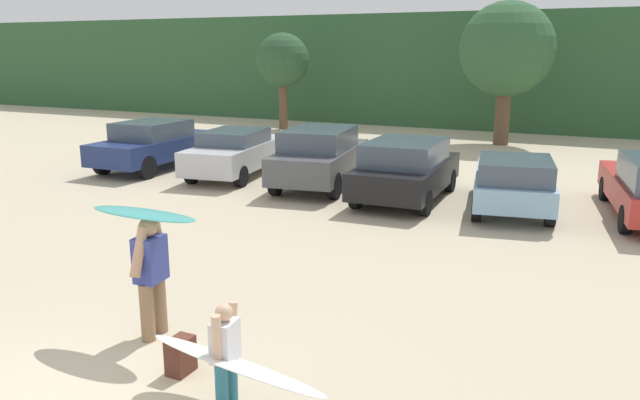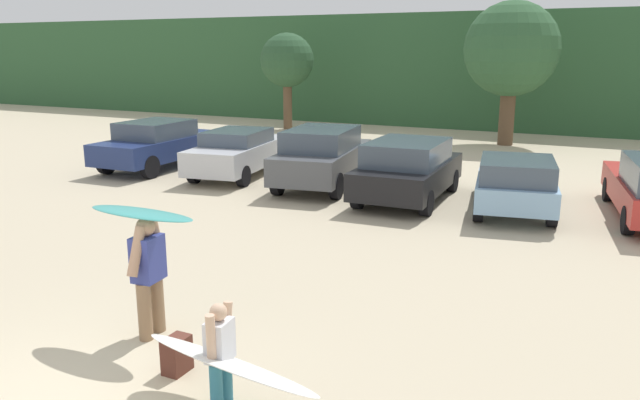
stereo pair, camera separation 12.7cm
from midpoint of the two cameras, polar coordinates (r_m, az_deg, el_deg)
hillside_ridge at (r=36.47m, az=18.20°, el=11.39°), size 108.00×12.00×5.56m
tree_right at (r=30.57m, az=-2.92°, el=12.62°), size 2.57×2.57×4.60m
tree_far_right at (r=26.44m, az=17.32°, el=13.02°), size 3.75×3.75×5.71m
parked_car_navy at (r=21.09m, az=-14.48°, el=5.06°), size 2.06×4.71×1.56m
parked_car_silver at (r=19.36m, az=-7.24°, el=4.45°), size 2.40×4.71×1.43m
parked_car_dark_gray at (r=17.63m, az=0.43°, el=4.10°), size 2.47×4.59×1.68m
parked_car_black at (r=16.17m, az=8.30°, el=2.84°), size 2.08×4.30×1.57m
parked_car_sky_blue at (r=15.64m, az=17.74°, el=1.64°), size 2.49×4.52×1.39m
person_adult at (r=8.68m, az=-15.07°, el=-6.22°), size 0.35×0.79×1.68m
person_child at (r=6.88m, az=-8.64°, el=-13.55°), size 0.26×0.49×1.25m
surfboard_teal at (r=8.48m, az=-15.74°, el=-1.19°), size 1.71×0.51×0.08m
surfboard_white at (r=6.85m, az=-7.88°, el=-14.63°), size 2.44×1.00×0.33m
backpack_dropped at (r=7.94m, az=-12.56°, el=-13.71°), size 0.24×0.34×0.45m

